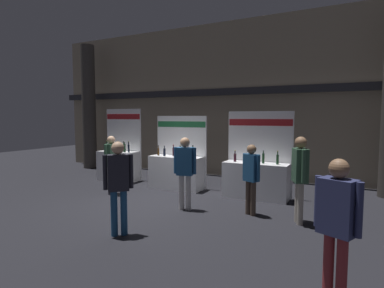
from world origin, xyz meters
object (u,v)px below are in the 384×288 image
Objects in this scene: visitor_4 at (185,167)px; exhibitor_booth_0 at (119,162)px; trash_bin at (331,207)px; visitor_3 at (112,160)px; visitor_2 at (337,217)px; exhibitor_booth_2 at (256,176)px; visitor_1 at (118,180)px; exhibitor_booth_1 at (177,169)px; visitor_5 at (251,175)px; visitor_0 at (300,171)px.

exhibitor_booth_0 is at bearing -42.79° from visitor_4.
trash_bin is 5.76m from visitor_3.
visitor_2 reaches higher than visitor_3.
exhibitor_booth_2 is at bearing -68.41° from visitor_3.
exhibitor_booth_0 is 5.25m from visitor_1.
visitor_5 is at bearing -28.60° from exhibitor_booth_1.
visitor_2 is at bearing -32.50° from exhibitor_booth_0.
visitor_2 is 1.00× the size of visitor_4.
trash_bin is at bearing -10.41° from exhibitor_booth_0.
visitor_1 is 1.02× the size of visitor_4.
visitor_1 is (0.97, -3.83, 0.45)m from exhibitor_booth_1.
visitor_5 is (-1.63, -0.44, 0.62)m from trash_bin.
visitor_2 is (2.15, -4.31, 0.45)m from exhibitor_booth_2.
exhibitor_booth_1 is 0.95× the size of exhibitor_booth_2.
visitor_0 is at bearing -6.36° from visitor_1.
visitor_4 is at bearing -142.75° from visitor_5.
visitor_0 is (-0.58, -0.54, 0.80)m from trash_bin.
exhibitor_booth_0 is 5.47m from visitor_5.
exhibitor_booth_1 is (2.41, -0.17, -0.03)m from exhibitor_booth_0.
exhibitor_booth_0 is at bearing 35.30° from visitor_3.
visitor_4 is (0.31, 1.99, -0.02)m from visitor_1.
exhibitor_booth_1 is 1.29× the size of visitor_4.
visitor_3 is (1.12, -1.62, 0.36)m from exhibitor_booth_0.
exhibitor_booth_2 is at bearing -2.07° from exhibitor_booth_0.
visitor_4 is at bearing -28.55° from exhibitor_booth_0.
exhibitor_booth_1 is at bearing -69.39° from visitor_4.
visitor_4 is 1.54m from visitor_5.
visitor_2 is (4.63, -4.32, 0.45)m from exhibitor_booth_1.
visitor_3 is (-1.30, -1.45, 0.40)m from exhibitor_booth_1.
visitor_2 is (0.22, -3.24, 0.75)m from trash_bin.
exhibitor_booth_1 reaches higher than visitor_0.
visitor_0 is 2.82m from visitor_2.
visitor_5 is at bearing -78.78° from exhibitor_booth_2.
visitor_4 reaches higher than visitor_3.
visitor_0 reaches higher than visitor_4.
visitor_0 is (3.83, -1.62, 0.50)m from exhibitor_booth_1.
visitor_3 is 4.08m from visitor_5.
visitor_0 is 5.13m from visitor_3.
visitor_1 is 1.10× the size of visitor_5.
trash_bin is at bearing 179.32° from visitor_4.
visitor_0 reaches higher than visitor_1.
trash_bin is 0.34× the size of visitor_4.
exhibitor_booth_0 is 1.05× the size of exhibitor_booth_2.
exhibitor_booth_1 is 4.55m from trash_bin.
visitor_0 is 1.08× the size of visitor_3.
visitor_4 is (-1.20, -1.83, 0.43)m from exhibitor_booth_2.
exhibitor_booth_1 is 1.24× the size of visitor_0.
exhibitor_booth_1 is 4.19m from visitor_0.
exhibitor_booth_2 reaches higher than exhibitor_booth_1.
visitor_5 is (4.08, -0.07, -0.07)m from visitor_3.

